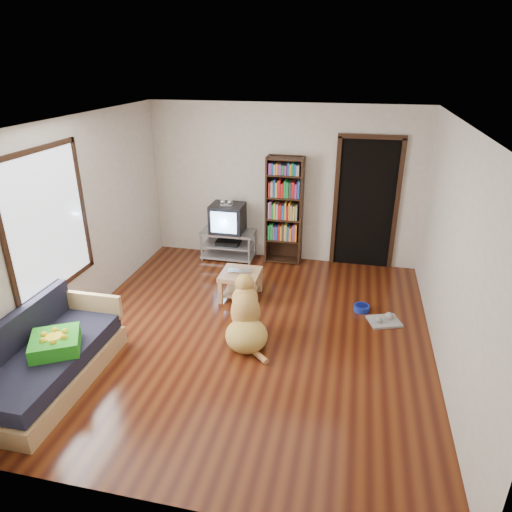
% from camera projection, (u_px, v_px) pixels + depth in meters
% --- Properties ---
extents(ground, '(5.00, 5.00, 0.00)m').
position_uv_depth(ground, '(249.00, 334.00, 5.81)').
color(ground, '#57250E').
rests_on(ground, ground).
extents(ceiling, '(5.00, 5.00, 0.00)m').
position_uv_depth(ceiling, '(247.00, 123.00, 4.77)').
color(ceiling, white).
rests_on(ceiling, ground).
extents(wall_back, '(4.50, 0.00, 4.50)m').
position_uv_depth(wall_back, '(283.00, 185.00, 7.52)').
color(wall_back, beige).
rests_on(wall_back, ground).
extents(wall_front, '(4.50, 0.00, 4.50)m').
position_uv_depth(wall_front, '(161.00, 372.00, 3.05)').
color(wall_front, beige).
rests_on(wall_front, ground).
extents(wall_left, '(0.00, 5.00, 5.00)m').
position_uv_depth(wall_left, '(74.00, 225.00, 5.74)').
color(wall_left, beige).
rests_on(wall_left, ground).
extents(wall_right, '(0.00, 5.00, 5.00)m').
position_uv_depth(wall_right, '(454.00, 256.00, 4.84)').
color(wall_right, beige).
rests_on(wall_right, ground).
extents(green_cushion, '(0.65, 0.65, 0.16)m').
position_uv_depth(green_cushion, '(55.00, 343.00, 4.75)').
color(green_cushion, green).
rests_on(green_cushion, sofa).
extents(laptop, '(0.38, 0.28, 0.03)m').
position_uv_depth(laptop, '(240.00, 272.00, 6.51)').
color(laptop, '#BCBCC1').
rests_on(laptop, coffee_table).
extents(dog_bowl, '(0.22, 0.22, 0.08)m').
position_uv_depth(dog_bowl, '(362.00, 308.00, 6.32)').
color(dog_bowl, navy).
rests_on(dog_bowl, ground).
extents(grey_rag, '(0.49, 0.44, 0.03)m').
position_uv_depth(grey_rag, '(384.00, 321.00, 6.05)').
color(grey_rag, '#949494').
rests_on(grey_rag, ground).
extents(window, '(0.03, 1.46, 1.70)m').
position_uv_depth(window, '(48.00, 222.00, 5.21)').
color(window, white).
rests_on(window, wall_left).
extents(doorway, '(1.03, 0.05, 2.19)m').
position_uv_depth(doorway, '(366.00, 201.00, 7.31)').
color(doorway, black).
rests_on(doorway, wall_back).
extents(tv_stand, '(0.90, 0.45, 0.50)m').
position_uv_depth(tv_stand, '(228.00, 244.00, 7.89)').
color(tv_stand, '#99999E').
rests_on(tv_stand, ground).
extents(crt_tv, '(0.55, 0.52, 0.58)m').
position_uv_depth(crt_tv, '(228.00, 217.00, 7.72)').
color(crt_tv, black).
rests_on(crt_tv, tv_stand).
extents(bookshelf, '(0.60, 0.30, 1.80)m').
position_uv_depth(bookshelf, '(284.00, 205.00, 7.49)').
color(bookshelf, black).
rests_on(bookshelf, ground).
extents(sofa, '(0.80, 1.80, 0.80)m').
position_uv_depth(sofa, '(47.00, 362.00, 4.84)').
color(sofa, tan).
rests_on(sofa, ground).
extents(coffee_table, '(0.55, 0.55, 0.40)m').
position_uv_depth(coffee_table, '(240.00, 280.00, 6.59)').
color(coffee_table, tan).
rests_on(coffee_table, ground).
extents(dog, '(0.66, 0.92, 0.82)m').
position_uv_depth(dog, '(246.00, 319.00, 5.56)').
color(dog, '#B99E47').
rests_on(dog, ground).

